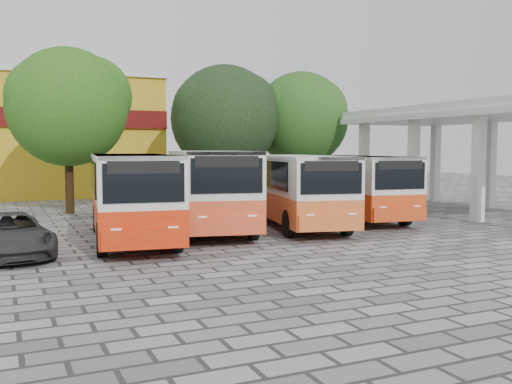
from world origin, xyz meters
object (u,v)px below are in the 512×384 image
bus_centre_right (298,186)px  parked_car (9,235)px  bus_far_left (132,191)px  bus_centre_left (209,184)px  bus_far_right (354,183)px

bus_centre_right → parked_car: (-11.06, -2.13, -1.06)m
bus_far_left → bus_centre_left: size_ratio=0.95×
bus_centre_left → bus_far_left: bearing=-144.3°
bus_far_right → parked_car: 15.03m
bus_far_left → bus_far_right: size_ratio=1.04×
bus_far_left → bus_centre_right: bearing=13.7°
bus_centre_left → parked_car: 8.03m
bus_far_left → bus_far_right: (10.61, 2.01, -0.07)m
bus_centre_right → bus_centre_left: bearing=-178.6°
bus_centre_right → bus_far_left: bearing=-161.3°
bus_centre_right → bus_far_right: 3.77m
bus_centre_left → bus_centre_right: bus_centre_left is taller
bus_far_right → parked_car: size_ratio=1.78×
bus_far_left → parked_car: size_ratio=1.85×
bus_far_left → parked_car: (-4.01, -1.34, -1.11)m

